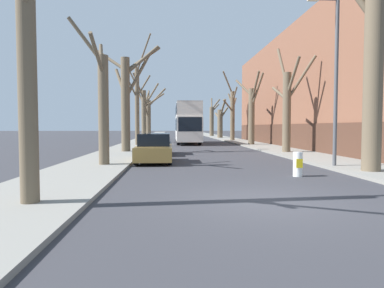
% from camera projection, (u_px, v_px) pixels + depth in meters
% --- Properties ---
extents(ground_plane, '(300.00, 300.00, 0.00)m').
position_uv_depth(ground_plane, '(269.00, 201.00, 8.35)').
color(ground_plane, '#333338').
extents(sidewalk_left, '(3.26, 120.00, 0.12)m').
position_uv_depth(sidewalk_left, '(150.00, 137.00, 57.83)').
color(sidewalk_left, gray).
rests_on(sidewalk_left, ground).
extents(sidewalk_right, '(3.26, 120.00, 0.12)m').
position_uv_depth(sidewalk_right, '(219.00, 137.00, 58.55)').
color(sidewalk_right, gray).
rests_on(sidewalk_right, ground).
extents(building_facade_right, '(10.08, 33.27, 10.28)m').
position_uv_depth(building_facade_right, '(332.00, 91.00, 31.61)').
color(building_facade_right, brown).
rests_on(building_facade_right, ground).
extents(street_tree_left_0, '(3.90, 2.34, 8.64)m').
position_uv_depth(street_tree_left_0, '(24.00, 23.00, 7.43)').
color(street_tree_left_0, brown).
rests_on(street_tree_left_0, ground).
extents(street_tree_left_1, '(1.74, 3.28, 6.65)m').
position_uv_depth(street_tree_left_1, '(102.00, 103.00, 15.38)').
color(street_tree_left_1, brown).
rests_on(street_tree_left_1, ground).
extents(street_tree_left_2, '(5.11, 2.05, 7.69)m').
position_uv_depth(street_tree_left_2, '(127.00, 96.00, 23.79)').
color(street_tree_left_2, brown).
rests_on(street_tree_left_2, ground).
extents(street_tree_left_3, '(2.66, 1.92, 10.11)m').
position_uv_depth(street_tree_left_3, '(138.00, 100.00, 31.93)').
color(street_tree_left_3, brown).
rests_on(street_tree_left_3, ground).
extents(street_tree_left_4, '(3.46, 3.51, 7.80)m').
position_uv_depth(street_tree_left_4, '(145.00, 112.00, 39.38)').
color(street_tree_left_4, brown).
rests_on(street_tree_left_4, ground).
extents(street_tree_left_5, '(4.00, 4.83, 7.07)m').
position_uv_depth(street_tree_left_5, '(148.00, 116.00, 46.85)').
color(street_tree_left_5, brown).
rests_on(street_tree_left_5, ground).
extents(street_tree_right_0, '(3.54, 2.52, 8.78)m').
position_uv_depth(street_tree_right_0, '(372.00, 67.00, 13.12)').
color(street_tree_right_0, brown).
rests_on(street_tree_right_0, ground).
extents(street_tree_right_1, '(2.36, 3.19, 7.45)m').
position_uv_depth(street_tree_right_1, '(287.00, 106.00, 23.20)').
color(street_tree_right_1, brown).
rests_on(street_tree_right_1, ground).
extents(street_tree_right_2, '(2.12, 4.06, 6.96)m').
position_uv_depth(street_tree_right_2, '(252.00, 112.00, 33.17)').
color(street_tree_right_2, brown).
rests_on(street_tree_right_2, ground).
extents(street_tree_right_3, '(2.18, 2.37, 8.81)m').
position_uv_depth(street_tree_right_3, '(232.00, 113.00, 43.81)').
color(street_tree_right_3, brown).
rests_on(street_tree_right_3, ground).
extents(street_tree_right_4, '(2.13, 4.19, 6.04)m').
position_uv_depth(street_tree_right_4, '(220.00, 122.00, 53.75)').
color(street_tree_right_4, brown).
rests_on(street_tree_right_4, ground).
extents(street_tree_right_5, '(1.96, 2.16, 7.35)m').
position_uv_depth(street_tree_right_5, '(212.00, 120.00, 64.52)').
color(street_tree_right_5, brown).
rests_on(street_tree_right_5, ground).
extents(double_decker_bus, '(2.53, 10.02, 4.31)m').
position_uv_depth(double_decker_bus, '(188.00, 121.00, 37.10)').
color(double_decker_bus, silver).
rests_on(double_decker_bus, ground).
extents(parked_car_0, '(1.79, 3.95, 1.47)m').
position_uv_depth(parked_car_0, '(154.00, 149.00, 17.44)').
color(parked_car_0, olive).
rests_on(parked_car_0, ground).
extents(parked_car_1, '(1.74, 4.12, 1.41)m').
position_uv_depth(parked_car_1, '(158.00, 144.00, 22.52)').
color(parked_car_1, black).
rests_on(parked_car_1, ground).
extents(lamp_post, '(1.40, 0.20, 7.43)m').
position_uv_depth(lamp_post, '(334.00, 72.00, 14.79)').
color(lamp_post, '#4C4F54').
rests_on(lamp_post, ground).
extents(traffic_bollard, '(0.34, 0.35, 0.90)m').
position_uv_depth(traffic_bollard, '(298.00, 164.00, 12.52)').
color(traffic_bollard, white).
rests_on(traffic_bollard, ground).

